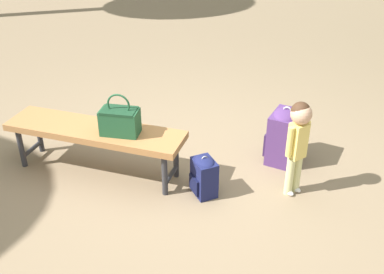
{
  "coord_description": "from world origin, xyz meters",
  "views": [
    {
      "loc": [
        0.36,
        -3.44,
        2.4
      ],
      "look_at": [
        0.05,
        -0.1,
        0.45
      ],
      "focal_mm": 43.3,
      "sensor_mm": 36.0,
      "label": 1
    }
  ],
  "objects_px": {
    "backpack_large": "(284,134)",
    "backpack_small": "(204,175)",
    "child_standing": "(298,135)",
    "handbag": "(120,120)",
    "park_bench": "(95,133)"
  },
  "relations": [
    {
      "from": "backpack_large",
      "to": "park_bench",
      "type": "bearing_deg",
      "value": -168.55
    },
    {
      "from": "park_bench",
      "to": "backpack_small",
      "type": "relative_size",
      "value": 4.39
    },
    {
      "from": "handbag",
      "to": "backpack_small",
      "type": "height_order",
      "value": "handbag"
    },
    {
      "from": "park_bench",
      "to": "backpack_large",
      "type": "distance_m",
      "value": 1.72
    },
    {
      "from": "child_standing",
      "to": "backpack_large",
      "type": "relative_size",
      "value": 1.5
    },
    {
      "from": "backpack_large",
      "to": "backpack_small",
      "type": "height_order",
      "value": "backpack_large"
    },
    {
      "from": "handbag",
      "to": "backpack_large",
      "type": "xyz_separation_m",
      "value": [
        1.43,
        0.41,
        -0.3
      ]
    },
    {
      "from": "park_bench",
      "to": "handbag",
      "type": "distance_m",
      "value": 0.32
    },
    {
      "from": "park_bench",
      "to": "handbag",
      "type": "bearing_deg",
      "value": -16.23
    },
    {
      "from": "handbag",
      "to": "child_standing",
      "type": "xyz_separation_m",
      "value": [
        1.47,
        -0.09,
        -0.01
      ]
    },
    {
      "from": "child_standing",
      "to": "backpack_small",
      "type": "bearing_deg",
      "value": -172.93
    },
    {
      "from": "park_bench",
      "to": "backpack_small",
      "type": "distance_m",
      "value": 1.03
    },
    {
      "from": "child_standing",
      "to": "backpack_large",
      "type": "bearing_deg",
      "value": 95.01
    },
    {
      "from": "backpack_small",
      "to": "child_standing",
      "type": "bearing_deg",
      "value": 7.07
    },
    {
      "from": "handbag",
      "to": "child_standing",
      "type": "bearing_deg",
      "value": -3.33
    }
  ]
}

